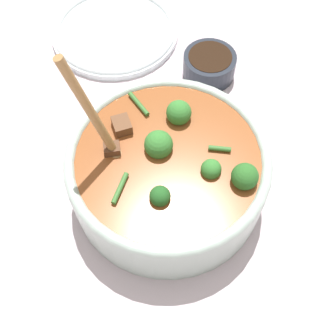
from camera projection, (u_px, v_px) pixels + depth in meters
The scene contains 4 objects.
ground_plane at pixel (168, 189), 0.67m from camera, with size 4.00×4.00×0.00m, color silver.
stew_bowl at pixel (168, 170), 0.62m from camera, with size 0.29×0.29×0.27m.
condiment_bowl at pixel (209, 64), 0.77m from camera, with size 0.10×0.10×0.05m.
empty_plate at pixel (115, 31), 0.84m from camera, with size 0.25×0.25×0.02m.
Camera 1 is at (0.30, -0.08, 0.59)m, focal length 45.00 mm.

